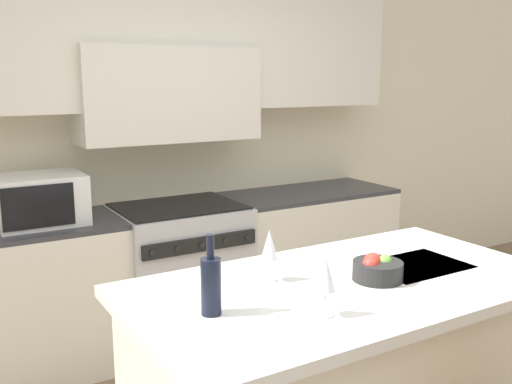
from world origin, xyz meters
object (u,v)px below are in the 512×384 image
range_stove (180,273)px  wine_bottle (211,284)px  wine_glass_far (269,246)px  microwave (40,199)px  wine_glass_near (326,276)px  fruit_bowl (377,269)px

range_stove → wine_bottle: bearing=-109.4°
wine_bottle → wine_glass_far: wine_bottle is taller
microwave → wine_glass_near: microwave is taller
wine_bottle → fruit_bowl: bearing=-2.8°
microwave → wine_bottle: bearing=-81.8°
fruit_bowl → wine_glass_near: bearing=-156.0°
range_stove → wine_bottle: wine_bottle is taller
wine_glass_far → fruit_bowl: (0.38, -0.22, -0.10)m
range_stove → wine_bottle: 1.90m
range_stove → fruit_bowl: 1.82m
range_stove → fruit_bowl: bearing=-85.6°
microwave → wine_glass_near: bearing=-73.3°
microwave → wine_glass_near: size_ratio=2.28×
range_stove → wine_glass_near: (-0.27, -1.92, 0.62)m
range_stove → microwave: microwave is taller
microwave → wine_glass_near: (0.58, -1.94, 0.02)m
microwave → wine_bottle: (0.25, -1.72, -0.01)m
fruit_bowl → wine_glass_far: bearing=150.3°
microwave → fruit_bowl: bearing=-60.8°
range_stove → wine_glass_near: wine_glass_near is taller
wine_bottle → wine_glass_near: (0.33, -0.21, 0.04)m
wine_bottle → wine_glass_far: size_ratio=1.35×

